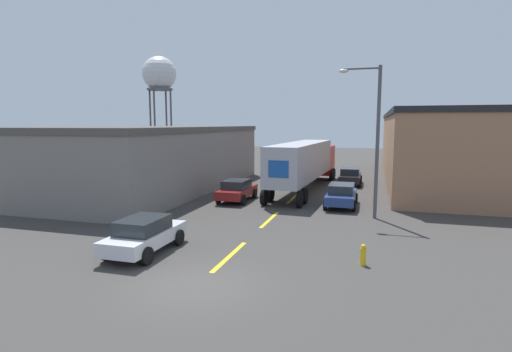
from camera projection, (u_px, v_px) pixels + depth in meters
The scene contains 12 objects.
ground_plane at pixel (198, 285), 13.31m from camera, with size 160.00×160.00×0.00m, color #3D3A38.
road_centerline at pixel (270, 219), 22.46m from camera, with size 0.20×16.91×0.01m.
warehouse_left at pixel (156, 158), 32.93m from camera, with size 10.44×22.87×5.13m.
warehouse_right at pixel (462, 148), 36.29m from camera, with size 13.26×29.09×6.42m.
semi_truck at pixel (306, 161), 32.26m from camera, with size 3.51×16.06×3.90m.
parked_car_right_far at pixel (350, 176), 35.21m from camera, with size 1.98×4.23×1.50m.
parked_car_left_near at pixel (144, 234), 16.61m from camera, with size 1.98×4.23×1.50m.
parked_car_right_mid at pixel (341, 195), 25.89m from camera, with size 1.98×4.23×1.50m.
parked_car_left_far at pixel (237, 190), 27.81m from camera, with size 1.98×4.23×1.50m.
water_tower at pixel (159, 75), 62.32m from camera, with size 5.26×5.26×15.81m.
street_lamp at pixel (373, 132), 22.24m from camera, with size 2.34×0.32×8.53m.
fire_hydrant at pixel (363, 255), 15.17m from camera, with size 0.22×0.22×0.82m.
Camera 1 is at (5.46, -11.65, 5.35)m, focal length 28.00 mm.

